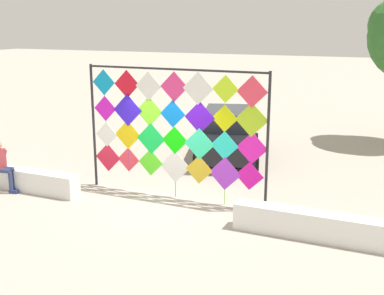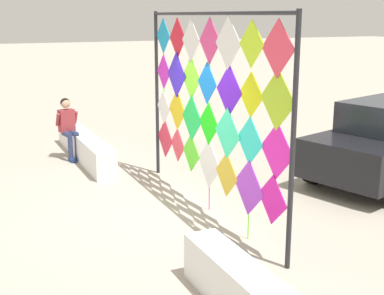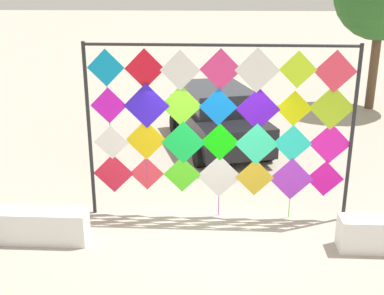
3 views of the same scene
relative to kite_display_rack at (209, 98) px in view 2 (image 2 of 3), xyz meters
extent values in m
plane|color=#ADA393|center=(-0.13, -0.66, -1.97)|extent=(120.00, 120.00, 0.00)
cube|color=white|center=(-4.30, -1.15, -1.67)|extent=(3.94, 0.45, 0.59)
cylinder|color=#232328|center=(-2.48, 0.01, -0.27)|extent=(0.07, 0.07, 3.39)
cylinder|color=#232328|center=(2.43, -0.01, -0.27)|extent=(0.07, 0.07, 3.39)
cylinder|color=#232328|center=(-0.03, 0.00, 1.37)|extent=(4.91, 0.08, 0.06)
cube|color=red|center=(-2.06, 0.02, -1.12)|extent=(0.80, 0.02, 0.80)
cube|color=#F63B50|center=(-1.41, 0.02, -1.11)|extent=(0.67, 0.02, 0.67)
cube|color=#55F324|center=(-0.72, 0.00, -1.11)|extent=(0.73, 0.02, 0.73)
cube|color=white|center=(0.00, 0.01, -1.13)|extent=(0.86, 0.02, 0.86)
cylinder|color=#E516B7|center=(0.00, 0.02, -1.80)|extent=(0.02, 0.02, 0.48)
cube|color=gold|center=(0.68, -0.01, -1.13)|extent=(0.74, 0.02, 0.74)
cube|color=#A936E0|center=(1.37, -0.02, -1.15)|extent=(0.85, 0.02, 0.85)
cylinder|color=#59E516|center=(1.37, -0.01, -1.82)|extent=(0.02, 0.02, 0.48)
cube|color=#E614AB|center=(2.01, -0.01, -1.13)|extent=(0.72, 0.02, 0.72)
cube|color=white|center=(-2.06, 0.00, -0.47)|extent=(0.68, 0.02, 0.68)
cube|color=yellow|center=(-1.40, 0.01, -0.42)|extent=(0.79, 0.02, 0.79)
cylinder|color=blue|center=(-1.40, 0.02, -1.02)|extent=(0.02, 0.02, 0.42)
cube|color=#12D74B|center=(-0.69, 0.00, -0.45)|extent=(0.84, 0.02, 0.84)
cylinder|color=#E516AA|center=(-0.69, 0.01, -1.01)|extent=(0.02, 0.02, 0.27)
cube|color=#0EF509|center=(0.00, -0.01, -0.43)|extent=(0.73, 0.02, 0.73)
cube|color=#33F4AF|center=(0.68, -0.02, -0.46)|extent=(0.82, 0.02, 0.82)
cube|color=#24E2D2|center=(1.35, -0.01, -0.44)|extent=(0.73, 0.02, 0.73)
cube|color=#EF1CB7|center=(2.04, 0.00, -0.43)|extent=(0.79, 0.02, 0.79)
cube|color=#D116C7|center=(-2.08, 0.01, 0.24)|extent=(0.69, 0.02, 0.69)
cylinder|color=#16E522|center=(-2.08, 0.02, -0.27)|extent=(0.02, 0.02, 0.35)
cube|color=#3218DF|center=(-1.37, -0.01, 0.25)|extent=(0.86, 0.02, 0.86)
cube|color=#7CF327|center=(-0.73, 0.00, 0.26)|extent=(0.77, 0.02, 0.77)
cube|color=blue|center=(-0.05, -0.02, 0.25)|extent=(0.70, 0.02, 0.70)
cube|color=#5211D2|center=(0.68, 0.00, 0.21)|extent=(0.82, 0.02, 0.82)
cylinder|color=#9FE516|center=(0.68, 0.01, -0.33)|extent=(0.02, 0.02, 0.27)
cube|color=#D0DA09|center=(1.34, 0.00, 0.24)|extent=(0.67, 0.02, 0.67)
cylinder|color=#2016E5|center=(1.34, 0.01, -0.26)|extent=(0.02, 0.02, 0.32)
cube|color=#A5D420|center=(2.01, 0.00, 0.26)|extent=(0.83, 0.02, 0.83)
cube|color=#0B93D1|center=(-2.10, 0.02, 0.95)|extent=(0.69, 0.02, 0.69)
cylinder|color=#E55716|center=(-2.10, 0.03, 0.42)|extent=(0.02, 0.02, 0.37)
cube|color=red|center=(-1.39, 0.02, 0.93)|extent=(0.74, 0.02, 0.74)
cube|color=white|center=(-0.74, 0.00, 0.92)|extent=(0.74, 0.02, 0.74)
cylinder|color=blue|center=(-0.74, 0.01, 0.42)|extent=(0.02, 0.02, 0.25)
cube|color=#EB3684|center=(-0.02, 0.01, 0.94)|extent=(0.76, 0.02, 0.76)
cylinder|color=#16E58C|center=(-0.02, 0.02, 0.41)|extent=(0.02, 0.02, 0.29)
cube|color=white|center=(0.64, 0.00, 0.93)|extent=(0.81, 0.02, 0.81)
cube|color=#C2F521|center=(1.35, -0.02, 0.95)|extent=(0.68, 0.02, 0.68)
cube|color=#F13B56|center=(2.01, -0.02, 0.93)|extent=(0.77, 0.02, 0.77)
cylinder|color=navy|center=(-4.17, -1.50, -1.67)|extent=(0.11, 0.11, 0.59)
cylinder|color=navy|center=(-4.33, -1.54, -1.34)|extent=(0.35, 0.20, 0.13)
cube|color=navy|center=(-4.11, -1.49, -1.92)|extent=(0.26, 0.15, 0.09)
cylinder|color=navy|center=(-4.20, -1.34, -1.67)|extent=(0.11, 0.11, 0.59)
cylinder|color=navy|center=(-4.36, -1.37, -1.34)|extent=(0.35, 0.20, 0.13)
cube|color=navy|center=(-4.15, -1.32, -1.92)|extent=(0.26, 0.15, 0.09)
cube|color=#993338|center=(-4.50, -1.49, -1.05)|extent=(0.27, 0.39, 0.52)
sphere|color=tan|center=(-4.50, -1.49, -0.65)|extent=(0.22, 0.22, 0.22)
sphere|color=black|center=(-4.52, -1.50, -0.64)|extent=(0.22, 0.22, 0.22)
cylinder|color=#993338|center=(-4.43, -1.70, -1.00)|extent=(0.19, 0.12, 0.31)
cylinder|color=#993338|center=(-4.53, -1.27, -1.00)|extent=(0.19, 0.12, 0.31)
cylinder|color=black|center=(-0.49, 2.61, -1.69)|extent=(0.37, 0.60, 0.56)
camera|label=1|loc=(5.26, -10.96, 2.46)|focal=45.72mm
camera|label=2|loc=(7.88, -3.92, 1.34)|focal=49.90mm
camera|label=3|loc=(-0.09, -8.79, 2.54)|focal=46.17mm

